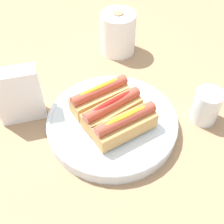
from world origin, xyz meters
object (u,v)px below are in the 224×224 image
at_px(hotdog_side, 100,96).
at_px(napkin_box, 19,96).
at_px(serving_bowl, 112,122).
at_px(hotdog_back, 112,110).
at_px(hotdog_front, 125,125).
at_px(water_glass, 206,108).
at_px(paper_towel_roll, 118,33).

relative_size(hotdog_side, napkin_box, 1.05).
xyz_separation_m(serving_bowl, hotdog_back, (0.00, 0.00, 0.05)).
height_order(hotdog_side, napkin_box, napkin_box).
bearing_deg(hotdog_back, hotdog_front, -70.52).
xyz_separation_m(hotdog_back, napkin_box, (-0.21, 0.09, 0.01)).
relative_size(serving_bowl, hotdog_back, 2.04).
xyz_separation_m(hotdog_side, water_glass, (0.25, -0.08, -0.03)).
bearing_deg(hotdog_front, hotdog_back, 109.48).
height_order(hotdog_side, water_glass, hotdog_side).
bearing_deg(water_glass, hotdog_front, -173.57).
bearing_deg(water_glass, napkin_box, 165.05).
height_order(paper_towel_roll, napkin_box, napkin_box).
distance_m(water_glass, paper_towel_roll, 0.37).
bearing_deg(hotdog_side, paper_towel_roll, 66.13).
bearing_deg(serving_bowl, water_glass, -6.64).
relative_size(paper_towel_roll, napkin_box, 0.89).
height_order(serving_bowl, napkin_box, napkin_box).
relative_size(hotdog_back, hotdog_side, 1.00).
bearing_deg(hotdog_back, serving_bowl, -176.42).
bearing_deg(serving_bowl, napkin_box, 156.51).
height_order(hotdog_back, hotdog_side, same).
bearing_deg(hotdog_front, napkin_box, 147.98).
bearing_deg(napkin_box, hotdog_back, -24.25).
bearing_deg(water_glass, serving_bowl, 173.36).
relative_size(hotdog_front, hotdog_side, 1.00).
xyz_separation_m(serving_bowl, hotdog_front, (0.02, -0.05, 0.05)).
xyz_separation_m(hotdog_front, paper_towel_roll, (0.08, 0.36, 0.00)).
height_order(hotdog_front, paper_towel_roll, paper_towel_roll).
height_order(water_glass, paper_towel_roll, paper_towel_roll).
bearing_deg(napkin_box, serving_bowl, -24.25).
distance_m(hotdog_back, paper_towel_roll, 0.33).
distance_m(hotdog_front, paper_towel_roll, 0.37).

